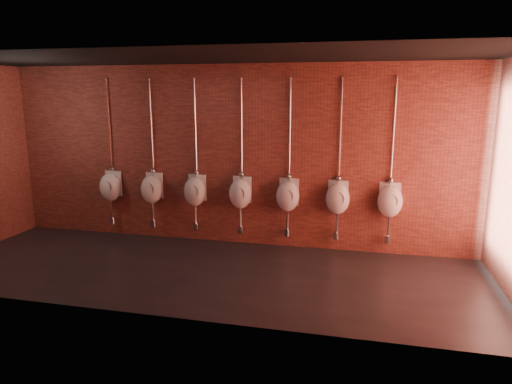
% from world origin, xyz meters
% --- Properties ---
extents(ground, '(8.50, 8.50, 0.00)m').
position_xyz_m(ground, '(0.00, 0.00, 0.00)').
color(ground, black).
rests_on(ground, ground).
extents(room_shell, '(8.54, 3.04, 3.22)m').
position_xyz_m(room_shell, '(0.00, 0.00, 2.01)').
color(room_shell, black).
rests_on(room_shell, ground).
extents(urinal_0, '(0.45, 0.41, 2.72)m').
position_xyz_m(urinal_0, '(-2.38, 1.35, 0.97)').
color(urinal_0, white).
rests_on(urinal_0, ground).
extents(urinal_1, '(0.45, 0.41, 2.72)m').
position_xyz_m(urinal_1, '(-1.53, 1.35, 0.97)').
color(urinal_1, white).
rests_on(urinal_1, ground).
extents(urinal_2, '(0.45, 0.41, 2.72)m').
position_xyz_m(urinal_2, '(-0.67, 1.35, 0.97)').
color(urinal_2, white).
rests_on(urinal_2, ground).
extents(urinal_3, '(0.45, 0.41, 2.72)m').
position_xyz_m(urinal_3, '(0.18, 1.35, 0.97)').
color(urinal_3, white).
rests_on(urinal_3, ground).
extents(urinal_4, '(0.45, 0.41, 2.72)m').
position_xyz_m(urinal_4, '(1.03, 1.35, 0.97)').
color(urinal_4, white).
rests_on(urinal_4, ground).
extents(urinal_5, '(0.45, 0.41, 2.72)m').
position_xyz_m(urinal_5, '(1.89, 1.35, 0.97)').
color(urinal_5, white).
rests_on(urinal_5, ground).
extents(urinal_6, '(0.45, 0.41, 2.72)m').
position_xyz_m(urinal_6, '(2.74, 1.35, 0.97)').
color(urinal_6, white).
rests_on(urinal_6, ground).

